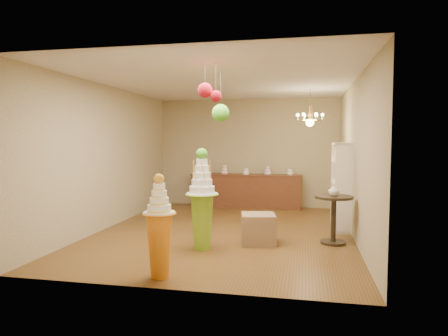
% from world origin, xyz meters
% --- Properties ---
extents(floor, '(6.50, 6.50, 0.00)m').
position_xyz_m(floor, '(0.00, 0.00, 0.00)').
color(floor, brown).
rests_on(floor, ground).
extents(ceiling, '(6.50, 6.50, 0.00)m').
position_xyz_m(ceiling, '(0.00, 0.00, 3.00)').
color(ceiling, silver).
rests_on(ceiling, ground).
extents(wall_back, '(5.00, 0.04, 3.00)m').
position_xyz_m(wall_back, '(0.00, 3.25, 1.50)').
color(wall_back, tan).
rests_on(wall_back, ground).
extents(wall_front, '(5.00, 0.04, 3.00)m').
position_xyz_m(wall_front, '(0.00, -3.25, 1.50)').
color(wall_front, tan).
rests_on(wall_front, ground).
extents(wall_left, '(0.04, 6.50, 3.00)m').
position_xyz_m(wall_left, '(-2.50, 0.00, 1.50)').
color(wall_left, tan).
rests_on(wall_left, ground).
extents(wall_right, '(0.04, 6.50, 3.00)m').
position_xyz_m(wall_right, '(2.50, 0.00, 1.50)').
color(wall_right, tan).
rests_on(wall_right, ground).
extents(pedestal_green, '(0.53, 0.53, 1.72)m').
position_xyz_m(pedestal_green, '(-0.11, -1.39, 0.71)').
color(pedestal_green, '#7EB227').
rests_on(pedestal_green, floor).
extents(pedestal_orange, '(0.50, 0.50, 1.41)m').
position_xyz_m(pedestal_orange, '(-0.32, -2.85, 0.57)').
color(pedestal_orange, orange).
rests_on(pedestal_orange, floor).
extents(burlap_riser, '(0.69, 0.69, 0.54)m').
position_xyz_m(burlap_riser, '(0.78, -0.82, 0.27)').
color(burlap_riser, olive).
rests_on(burlap_riser, floor).
extents(sideboard, '(3.04, 0.54, 1.16)m').
position_xyz_m(sideboard, '(0.00, 2.97, 0.48)').
color(sideboard, '#572D1B').
rests_on(sideboard, floor).
extents(shelving_unit, '(0.33, 1.20, 1.80)m').
position_xyz_m(shelving_unit, '(2.34, 0.80, 0.90)').
color(shelving_unit, '#EDE4CD').
rests_on(shelving_unit, floor).
extents(round_table, '(0.76, 0.76, 0.87)m').
position_xyz_m(round_table, '(2.10, -0.56, 0.56)').
color(round_table, black).
rests_on(round_table, floor).
extents(vase, '(0.20, 0.20, 0.20)m').
position_xyz_m(vase, '(2.10, -0.56, 0.97)').
color(vase, '#EDE4CD').
rests_on(vase, round_table).
extents(pom_red_left, '(0.22, 0.22, 0.52)m').
position_xyz_m(pom_red_left, '(0.12, -2.08, 2.59)').
color(pom_red_left, '#40362E').
rests_on(pom_red_left, ceiling).
extents(pom_green_mid, '(0.28, 0.28, 0.84)m').
position_xyz_m(pom_green_mid, '(0.23, -1.48, 2.30)').
color(pom_green_mid, '#40362E').
rests_on(pom_green_mid, ceiling).
extents(pom_red_right, '(0.17, 0.17, 0.58)m').
position_xyz_m(pom_red_right, '(0.29, -2.09, 2.50)').
color(pom_red_right, '#40362E').
rests_on(pom_red_right, ceiling).
extents(chandelier, '(0.64, 0.64, 0.85)m').
position_xyz_m(chandelier, '(1.68, 1.29, 2.30)').
color(chandelier, '#C29344').
rests_on(chandelier, ceiling).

